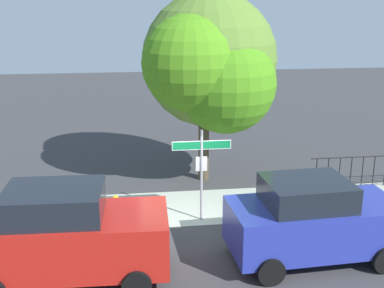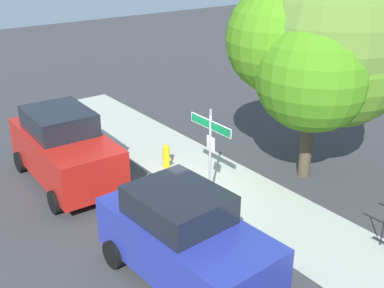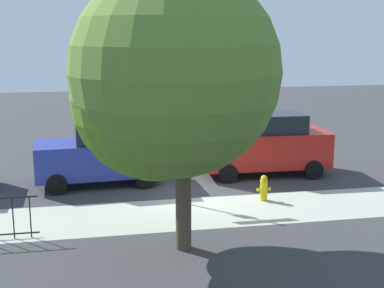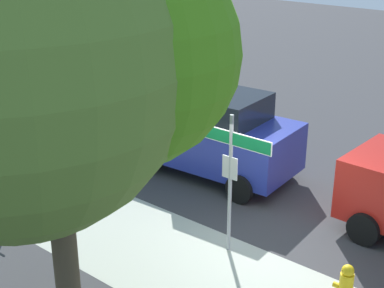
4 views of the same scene
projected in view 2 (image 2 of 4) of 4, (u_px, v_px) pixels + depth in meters
ground_plane at (187, 196)px, 13.68m from camera, size 60.00×60.00×0.00m
sidewalk_strip at (271, 212)px, 12.93m from camera, size 24.00×2.60×0.00m
street_sign at (210, 139)px, 12.81m from camera, size 1.65×0.07×2.66m
shade_tree at (323, 50)px, 13.16m from camera, size 4.58×4.93×6.40m
car_red at (64, 148)px, 14.14m from camera, size 4.47×2.22×2.18m
car_blue at (185, 239)px, 10.02m from camera, size 4.17×2.26×2.05m
fire_hydrant at (166, 156)px, 15.27m from camera, size 0.42×0.22×0.78m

